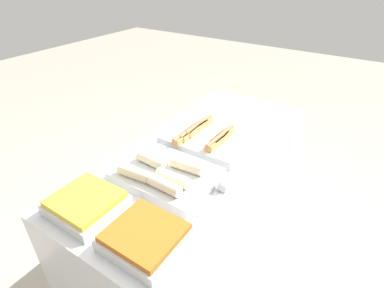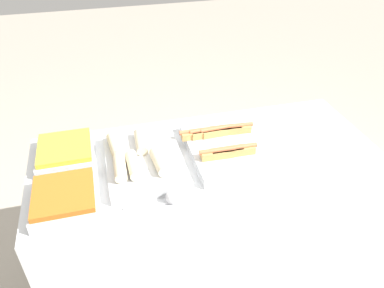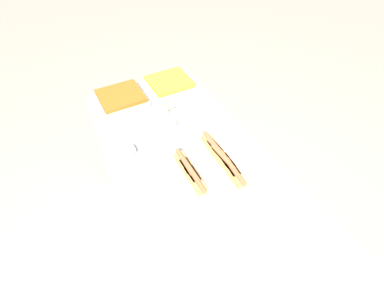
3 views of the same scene
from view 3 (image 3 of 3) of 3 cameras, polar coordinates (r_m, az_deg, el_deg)
The scene contains 7 objects.
ground_plane at distance 2.24m, azimuth 1.00°, elevation -19.42°, with size 12.00×12.00×0.00m, color #ADA393.
counter at distance 1.85m, azimuth 1.18°, elevation -13.32°, with size 1.67×0.72×0.90m.
tray_hotdogs at distance 1.42m, azimuth 3.02°, elevation -4.83°, with size 0.37×0.46×0.10m.
tray_wraps at distance 1.66m, azimuth -4.02°, elevation 4.00°, with size 0.34×0.47×0.10m.
tray_side_front at distance 1.87m, azimuth -13.30°, elevation 8.28°, with size 0.26×0.28×0.07m.
tray_side_back at distance 1.96m, azimuth -4.22°, elevation 11.15°, with size 0.26×0.28×0.07m.
serving_spoon_near at distance 1.55m, azimuth -11.75°, elevation -0.95°, with size 0.23×0.06×0.06m.
Camera 3 is at (0.84, -0.49, 2.02)m, focal length 28.00 mm.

